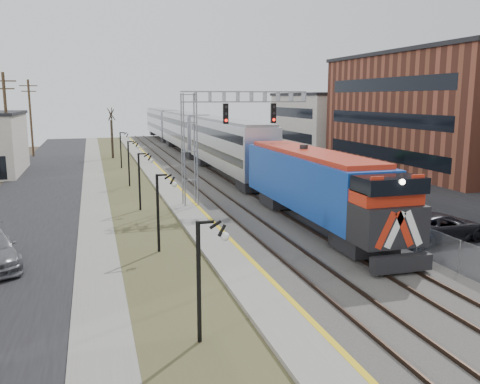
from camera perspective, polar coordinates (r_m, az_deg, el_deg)
name	(u,v)px	position (r m, az deg, el deg)	size (l,w,h in m)	color
street_west	(35,198)	(42.68, -22.07, -0.59)	(7.00, 120.00, 0.04)	black
sidewalk	(94,194)	(42.44, -16.03, -0.25)	(2.00, 120.00, 0.08)	gray
grass_median	(132,193)	(42.54, -11.99, -0.06)	(4.00, 120.00, 0.06)	#4C522B
platform	(169,190)	(42.84, -7.99, 0.27)	(2.00, 120.00, 0.24)	gray
ballast_bed	(227,187)	(43.82, -1.51, 0.57)	(8.00, 120.00, 0.20)	#595651
parking_lot	(351,182)	(48.25, 12.41, 1.16)	(16.00, 120.00, 0.04)	black
platform_edge	(179,188)	(42.95, -6.83, 0.49)	(0.24, 120.00, 0.01)	gold
track_near	(204,186)	(43.33, -4.07, 0.67)	(1.58, 120.00, 0.15)	#2D2119
track_far	(243,184)	(44.19, 0.37, 0.89)	(1.58, 120.00, 0.15)	#2D2119
train	(196,137)	(63.88, -4.98, 6.23)	(3.00, 85.85, 5.33)	#1441A5
signal_gantry	(213,128)	(35.75, -3.01, 7.16)	(9.00, 1.07, 8.15)	gray
lampposts	(157,213)	(25.84, -9.27, -2.32)	(0.14, 62.14, 4.00)	black
fence	(273,177)	(44.94, 3.67, 1.71)	(0.04, 120.00, 1.60)	gray
bare_trees	(22,158)	(46.28, -23.27, 3.50)	(12.30, 42.30, 5.95)	#382D23
car_lot_c	(440,227)	(29.73, 21.57, -3.70)	(2.50, 5.43, 1.51)	black
car_lot_d	(360,185)	(42.30, 13.29, 0.75)	(1.97, 4.84, 1.40)	navy
car_lot_e	(293,174)	(47.73, 5.99, 2.05)	(1.60, 3.99, 1.36)	gray
car_lot_f	(272,165)	(53.30, 3.62, 3.02)	(1.54, 4.40, 1.45)	#0B371F
car_lot_g	(270,159)	(58.35, 3.41, 3.73)	(1.64, 4.71, 1.55)	#0C4013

